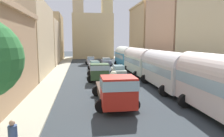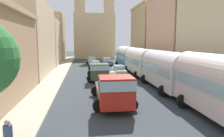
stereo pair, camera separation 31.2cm
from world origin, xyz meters
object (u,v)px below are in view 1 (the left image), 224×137
object	(u,v)px
car_0	(95,66)
car_3	(106,61)
parked_bus_1	(164,68)
car_1	(91,61)
cargo_truck_1	(99,71)
car_2	(119,71)
parked_bus_3	(125,56)
cargo_truck_0	(115,89)
parked_bus_2	(139,60)

from	to	relation	value
car_0	car_3	bearing A→B (deg)	68.25
parked_bus_1	car_1	bearing A→B (deg)	104.48
cargo_truck_1	car_0	world-z (taller)	cargo_truck_1
car_2	cargo_truck_1	bearing A→B (deg)	-135.63
parked_bus_3	car_0	distance (m)	7.02
cargo_truck_0	car_3	bearing A→B (deg)	84.06
cargo_truck_1	car_1	size ratio (longest dim) A/B	1.67
parked_bus_1	parked_bus_2	bearing A→B (deg)	90.00
parked_bus_2	cargo_truck_0	world-z (taller)	parked_bus_2
cargo_truck_0	cargo_truck_1	xyz separation A→B (m)	(-0.27, 10.30, -0.10)
car_2	car_3	xyz separation A→B (m)	(-0.02, 13.63, 0.02)
car_2	car_1	bearing A→B (deg)	101.25
parked_bus_3	cargo_truck_0	world-z (taller)	parked_bus_3
parked_bus_3	car_2	world-z (taller)	parked_bus_3
parked_bus_3	car_1	size ratio (longest dim) A/B	2.02
parked_bus_2	car_0	size ratio (longest dim) A/B	2.24
parked_bus_2	car_3	world-z (taller)	parked_bus_2
parked_bus_2	parked_bus_3	xyz separation A→B (m)	(0.00, 9.00, 0.02)
parked_bus_2	cargo_truck_1	xyz separation A→B (m)	(-6.22, -3.55, -0.96)
parked_bus_1	cargo_truck_0	world-z (taller)	parked_bus_1
car_1	car_2	world-z (taller)	car_1
car_0	car_2	distance (m)	6.94
cargo_truck_0	car_2	size ratio (longest dim) A/B	1.66
parked_bus_2	car_3	size ratio (longest dim) A/B	2.37
car_3	cargo_truck_1	bearing A→B (deg)	-100.45
parked_bus_3	car_1	bearing A→B (deg)	135.36
car_0	car_3	xyz separation A→B (m)	(2.93, 7.35, -0.03)
car_3	parked_bus_2	bearing A→B (deg)	-76.52
cargo_truck_0	parked_bus_3	bearing A→B (deg)	75.41
car_1	cargo_truck_1	bearing A→B (deg)	-89.92
parked_bus_3	car_1	world-z (taller)	parked_bus_3
car_0	cargo_truck_0	bearing A→B (deg)	-89.63
car_2	parked_bus_2	bearing A→B (deg)	9.56
cargo_truck_1	car_3	xyz separation A→B (m)	(3.07, 16.66, -0.41)
car_2	car_0	bearing A→B (deg)	115.18
parked_bus_1	car_3	world-z (taller)	parked_bus_1
parked_bus_1	parked_bus_3	distance (m)	18.00
parked_bus_1	car_2	distance (m)	9.14
parked_bus_3	car_1	xyz separation A→B (m)	(-6.24, 6.17, -1.33)
cargo_truck_1	car_3	world-z (taller)	cargo_truck_1
car_2	parked_bus_1	bearing A→B (deg)	-69.78
parked_bus_3	cargo_truck_0	bearing A→B (deg)	-104.59
parked_bus_1	cargo_truck_1	size ratio (longest dim) A/B	1.35
parked_bus_2	car_2	size ratio (longest dim) A/B	2.28
parked_bus_3	cargo_truck_1	size ratio (longest dim) A/B	1.21
car_0	car_3	distance (m)	7.91
car_2	car_3	bearing A→B (deg)	90.09
parked_bus_1	car_0	xyz separation A→B (m)	(-6.07, 14.76, -1.34)
car_1	car_2	size ratio (longest dim) A/B	0.94
parked_bus_1	car_1	distance (m)	24.99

